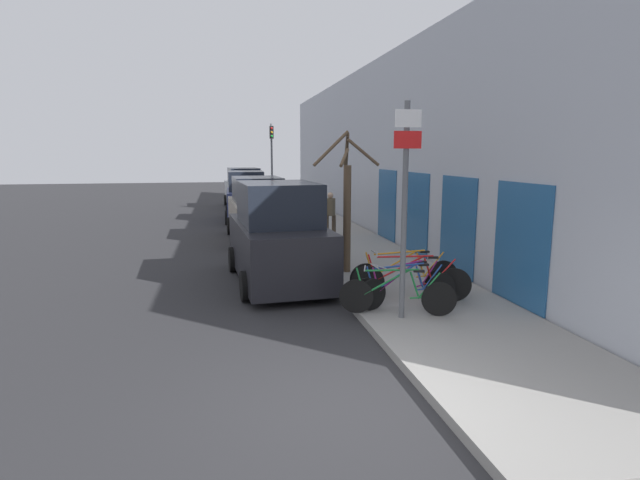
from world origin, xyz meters
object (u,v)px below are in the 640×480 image
Objects in this scene: parked_car_0 at (278,238)px; parked_car_2 at (246,198)px; street_tree at (347,202)px; bicycle_1 at (404,288)px; bicycle_3 at (411,281)px; bicycle_4 at (405,275)px; bicycle_0 at (397,295)px; bicycle_2 at (406,286)px; pedestrian_near at (330,211)px; traffic_light at (272,155)px; parked_car_3 at (244,190)px; signpost at (405,203)px; parked_car_1 at (257,212)px.

parked_car_0 reaches higher than parked_car_2.
parked_car_2 is at bearing 99.31° from street_tree.
parked_car_2 reaches higher than bicycle_1.
bicycle_4 is at bearing 11.59° from bicycle_3.
bicycle_0 reaches higher than bicycle_2.
bicycle_1 is 1.36× the size of pedestrian_near.
bicycle_1 is 0.49× the size of traffic_light.
bicycle_0 is 8.89m from pedestrian_near.
parked_car_3 reaches higher than bicycle_4.
pedestrian_near is (0.40, 8.41, 0.55)m from bicycle_1.
street_tree is (1.72, -17.33, 0.87)m from parked_car_3.
bicycle_1 is (0.31, 0.44, -0.01)m from bicycle_0.
bicycle_3 is 0.96× the size of bicycle_4.
parked_car_3 is 1.08× the size of traffic_light.
bicycle_4 is 2.73m from street_tree.
bicycle_2 is at bearing -87.51° from parked_car_3.
parked_car_0 is at bearing 33.72° from bicycle_1.
bicycle_0 is (-0.02, 0.18, -1.73)m from signpost.
bicycle_1 is 8.43m from pedestrian_near.
bicycle_3 is at bearing 60.80° from signpost.
bicycle_3 is at bearing 175.09° from bicycle_4.
traffic_light is (-1.06, 16.63, 2.48)m from bicycle_4.
parked_car_3 is at bearing 25.35° from bicycle_3.
bicycle_0 is at bearing -81.08° from parked_car_1.
parked_car_0 reaches higher than bicycle_0.
bicycle_4 reaches higher than bicycle_1.
traffic_light is (-0.71, 17.54, 2.51)m from bicycle_1.
traffic_light is at bearing 91.34° from signpost.
bicycle_3 reaches higher than bicycle_1.
bicycle_2 is at bearing -14.72° from bicycle_0.
parked_car_1 is 6.31m from street_tree.
bicycle_4 is (0.35, 0.91, 0.03)m from bicycle_1.
parked_car_2 is (-0.09, 5.52, 0.00)m from parked_car_1.
bicycle_2 is 3.56m from parked_car_0.
bicycle_3 reaches higher than bicycle_0.
parked_car_3 is at bearing -12.53° from bicycle_2.
bicycle_4 is 1.50× the size of pedestrian_near.
bicycle_4 is 8.62m from parked_car_1.
parked_car_0 is 11.76m from parked_car_2.
traffic_light is at bearing 91.40° from street_tree.
parked_car_0 reaches higher than bicycle_2.
parked_car_2 is 2.65× the size of pedestrian_near.
signpost is at bearing 159.59° from bicycle_4.
parked_car_3 is at bearing 9.21° from bicycle_4.
bicycle_1 is 14.84m from parked_car_2.
traffic_light reaches higher than signpost.
parked_car_0 is at bearing -125.26° from pedestrian_near.
parked_car_1 reaches higher than pedestrian_near.
parked_car_1 is at bearing 34.28° from bicycle_3.
signpost is 0.85× the size of traffic_light.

